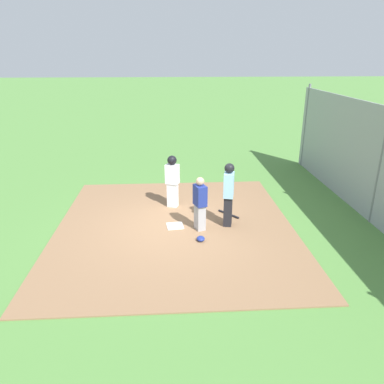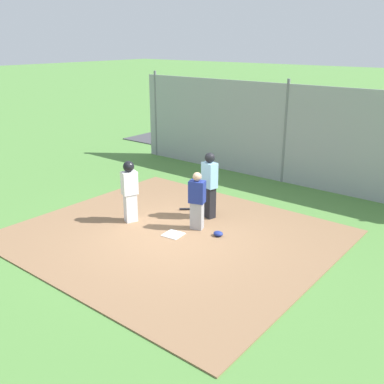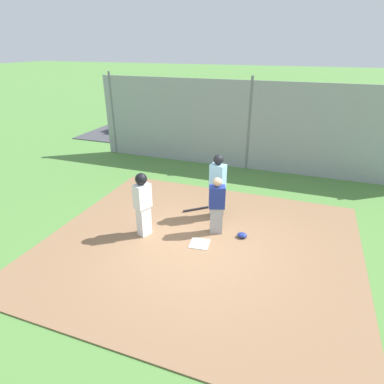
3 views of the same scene
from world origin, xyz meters
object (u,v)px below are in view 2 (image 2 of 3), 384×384
object	(u,v)px
catcher_mask	(218,234)
parked_car_blue	(209,127)
umpire	(209,184)
home_plate	(173,234)
catcher	(197,200)
baseball_bat	(193,209)
runner	(130,188)
parked_car_green	(333,143)

from	to	relation	value
catcher_mask	parked_car_blue	bearing A→B (deg)	-52.14
umpire	parked_car_blue	world-z (taller)	umpire
home_plate	umpire	size ratio (longest dim) A/B	0.25
umpire	parked_car_blue	bearing A→B (deg)	-130.48
catcher	catcher_mask	bearing A→B (deg)	68.18
home_plate	baseball_bat	distance (m)	1.71
catcher	runner	size ratio (longest dim) A/B	0.91
home_plate	runner	xyz separation A→B (m)	(1.42, 0.04, 0.91)
runner	baseball_bat	world-z (taller)	runner
home_plate	umpire	bearing A→B (deg)	-90.03
baseball_bat	runner	bearing A→B (deg)	-155.65
umpire	parked_car_green	size ratio (longest dim) A/B	0.40
catcher	parked_car_blue	distance (m)	10.43
umpire	catcher_mask	bearing A→B (deg)	59.99
umpire	baseball_bat	size ratio (longest dim) A/B	2.31
umpire	parked_car_green	xyz separation A→B (m)	(-0.14, -8.01, -0.35)
home_plate	runner	size ratio (longest dim) A/B	0.27
parked_car_blue	runner	bearing A→B (deg)	-59.97
baseball_bat	catcher_mask	size ratio (longest dim) A/B	3.18
catcher_mask	parked_car_green	bearing A→B (deg)	-85.21
catcher	parked_car_green	xyz separation A→B (m)	(0.06, -8.79, -0.17)
runner	parked_car_blue	bearing A→B (deg)	137.16
home_plate	parked_car_green	size ratio (longest dim) A/B	0.10
parked_car_green	catcher_mask	bearing A→B (deg)	-91.53
catcher_mask	parked_car_green	distance (m)	8.87
baseball_bat	home_plate	bearing A→B (deg)	-107.90
catcher	parked_car_green	bearing A→B (deg)	161.34
catcher_mask	parked_car_blue	xyz separation A→B (m)	(6.66, -8.57, 0.52)
catcher	catcher_mask	size ratio (longest dim) A/B	6.10
home_plate	catcher_mask	xyz separation A→B (m)	(-0.88, -0.63, 0.05)
catcher	parked_car_green	distance (m)	8.79
umpire	home_plate	bearing A→B (deg)	12.77
umpire	runner	size ratio (longest dim) A/B	1.09
baseball_bat	catcher_mask	xyz separation A→B (m)	(-1.53, 0.95, 0.03)
catcher	umpire	size ratio (longest dim) A/B	0.83
baseball_bat	catcher_mask	distance (m)	1.80
home_plate	parked_car_blue	size ratio (longest dim) A/B	0.10
baseball_bat	parked_car_green	distance (m)	7.93
catcher	catcher_mask	world-z (taller)	catcher
parked_car_green	runner	bearing A→B (deg)	-105.67
baseball_bat	catcher_mask	bearing A→B (deg)	-72.08
baseball_bat	parked_car_blue	xyz separation A→B (m)	(5.13, -7.62, 0.55)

